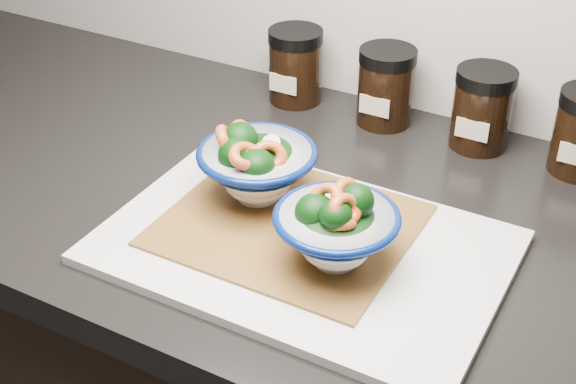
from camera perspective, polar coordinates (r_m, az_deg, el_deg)
The scene contains 8 objects.
countertop at distance 0.99m, azimuth 4.39°, elevation -2.58°, with size 3.50×0.60×0.04m, color black.
cutting_board at distance 0.91m, azimuth 1.07°, elevation -3.94°, with size 0.45×0.30×0.01m, color silver.
bamboo_mat at distance 0.94m, azimuth 0.00°, elevation -2.35°, with size 0.28×0.24×0.00m, color olive.
bowl_left at distance 0.96m, azimuth -2.36°, elevation 1.96°, with size 0.15×0.15×0.11m.
bowl_right at distance 0.85m, azimuth 3.45°, elevation -2.61°, with size 0.14×0.14×0.11m.
spice_jar_a at distance 1.22m, azimuth 0.53°, elevation 8.97°, with size 0.08×0.08×0.11m.
spice_jar_b at distance 1.16m, azimuth 6.97°, elevation 7.46°, with size 0.08×0.08×0.11m.
spice_jar_c at distance 1.12m, azimuth 13.64°, elevation 5.79°, with size 0.08×0.08×0.11m.
Camera 1 is at (0.32, 0.71, 1.46)m, focal length 50.00 mm.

